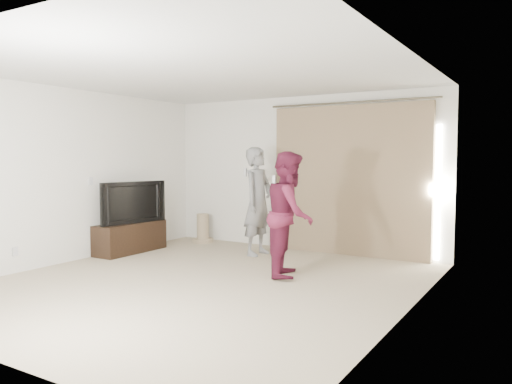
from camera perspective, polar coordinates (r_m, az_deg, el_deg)
floor at (r=6.38m, az=-6.11°, el=-10.30°), size 5.50×5.50×0.00m
wall_back at (r=8.54m, az=5.09°, el=2.15°), size 5.00×0.04×2.60m
wall_left at (r=7.96m, az=-20.66°, el=1.78°), size 0.04×5.50×2.60m
ceiling at (r=6.27m, az=-6.29°, el=13.41°), size 5.00×5.50×0.01m
curtain at (r=8.11m, az=10.67°, el=1.32°), size 2.80×0.11×2.46m
tv_console at (r=8.55m, az=-14.17°, el=-5.06°), size 0.44×1.28×0.49m
tv at (r=8.47m, az=-14.23°, el=-1.13°), size 0.40×1.20×0.68m
scratching_post at (r=9.30m, az=-6.10°, el=-4.43°), size 0.40×0.40×0.53m
person_man at (r=8.01m, az=0.23°, el=-1.06°), size 0.43×0.64×1.73m
person_woman at (r=6.60m, az=3.90°, el=-2.51°), size 0.87×0.97×1.65m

